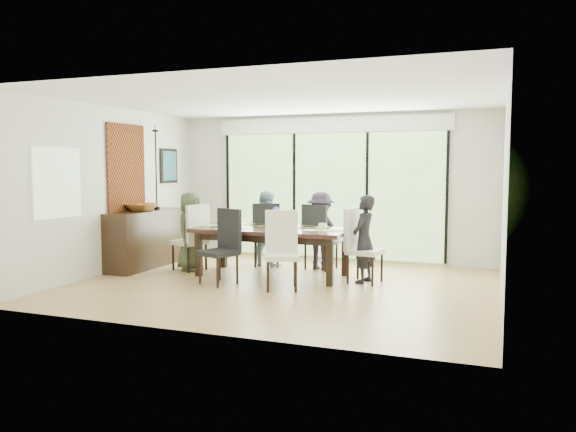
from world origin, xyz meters
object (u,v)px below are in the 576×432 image
(table_top, at_px, (272,230))
(chair_near_right, at_px, (282,250))
(bowl, at_px, (142,207))
(vase, at_px, (276,224))
(cup_a, at_px, (236,223))
(chair_left_end, at_px, (189,237))
(chair_far_right, at_px, (321,236))
(person_left_end, at_px, (190,231))
(person_far_right, at_px, (321,231))
(person_far_left, at_px, (266,228))
(chair_right_end, at_px, (365,246))
(laptop, at_px, (221,226))
(cup_b, at_px, (279,226))
(cup_c, at_px, (322,226))
(chair_far_left, at_px, (267,234))
(person_right_end, at_px, (364,239))
(sideboard, at_px, (146,239))
(chair_near_left, at_px, (218,247))

(table_top, xyz_separation_m, chair_near_right, (0.50, -0.87, -0.17))
(chair_near_right, xyz_separation_m, bowl, (-2.85, 0.76, 0.48))
(vase, height_order, cup_a, vase)
(chair_left_end, height_order, chair_far_right, same)
(chair_left_end, relative_size, vase, 9.17)
(person_left_end, relative_size, bowl, 2.53)
(chair_far_right, bearing_deg, person_far_right, 103.26)
(person_far_left, relative_size, person_far_right, 1.00)
(chair_right_end, xyz_separation_m, chair_far_right, (-0.95, 0.85, 0.00))
(laptop, relative_size, cup_a, 2.66)
(vase, bearing_deg, person_far_right, 57.34)
(chair_near_right, relative_size, cup_b, 11.00)
(table_top, distance_m, cup_c, 0.81)
(person_left_end, xyz_separation_m, person_far_left, (1.03, 0.83, 0.00))
(chair_far_left, distance_m, person_far_left, 0.10)
(chair_left_end, distance_m, vase, 1.57)
(chair_left_end, relative_size, chair_right_end, 1.00)
(person_far_right, bearing_deg, person_far_left, 4.24)
(cup_a, bearing_deg, person_right_end, -3.94)
(person_far_left, relative_size, cup_a, 10.40)
(chair_far_right, xyz_separation_m, vase, (-0.50, -0.80, 0.26))
(chair_left_end, distance_m, cup_a, 0.85)
(chair_far_left, distance_m, vase, 0.98)
(table_top, distance_m, cup_a, 0.72)
(sideboard, bearing_deg, chair_right_end, 0.22)
(chair_right_end, height_order, person_far_right, person_far_right)
(chair_right_end, height_order, laptop, chair_right_end)
(chair_far_right, xyz_separation_m, person_right_end, (0.93, -0.85, 0.10))
(person_far_left, bearing_deg, cup_b, 136.90)
(person_far_right, bearing_deg, person_left_end, 26.48)
(cup_b, bearing_deg, chair_left_end, 176.53)
(chair_right_end, bearing_deg, person_far_right, 57.81)
(chair_far_right, relative_size, chair_near_right, 1.00)
(chair_far_left, bearing_deg, vase, 100.61)
(bowl, bearing_deg, vase, 3.92)
(table_top, relative_size, chair_near_right, 2.18)
(chair_right_end, bearing_deg, cup_c, 90.82)
(chair_far_right, height_order, cup_b, chair_far_right)
(chair_near_right, distance_m, person_left_end, 2.16)
(cup_c, bearing_deg, chair_near_right, -107.19)
(vase, bearing_deg, chair_far_right, 57.99)
(person_right_end, height_order, laptop, person_right_end)
(person_far_right, xyz_separation_m, cup_b, (-0.40, -0.93, 0.15))
(vase, relative_size, bowl, 0.24)
(person_left_end, distance_m, vase, 1.54)
(chair_near_right, height_order, person_far_left, person_far_left)
(laptop, bearing_deg, chair_near_left, -108.20)
(chair_far_left, distance_m, chair_near_right, 1.96)
(chair_left_end, distance_m, chair_near_right, 2.18)
(cup_b, distance_m, bowl, 2.51)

